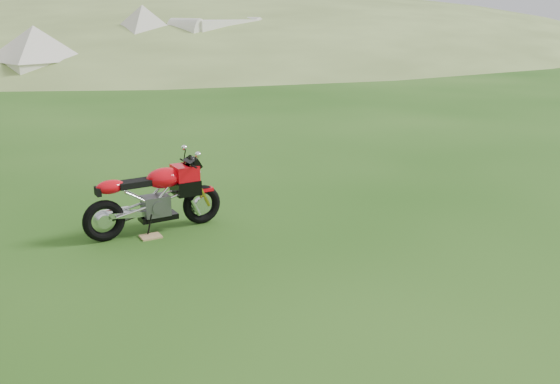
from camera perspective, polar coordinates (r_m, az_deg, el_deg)
ground at (r=6.68m, az=-0.51°, el=-8.17°), size 120.00×120.00×0.00m
hillside at (r=52.77m, az=-4.98°, el=13.54°), size 80.00×64.00×8.00m
hedgerow at (r=52.77m, az=-4.98°, el=13.54°), size 36.00×1.20×8.60m
sport_motorcycle at (r=8.09m, az=-11.49°, el=-0.06°), size 1.78×0.61×1.05m
plywood_board at (r=8.05m, az=-11.74°, el=-4.01°), size 0.28×0.24×0.02m
tent_mid at (r=26.12m, az=-21.44°, el=11.90°), size 3.09×3.09×2.29m
tent_right at (r=29.16m, az=-12.33°, el=13.49°), size 3.51×3.51×2.76m
caravan at (r=30.00m, az=-5.70°, el=13.35°), size 5.17×3.26×2.24m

